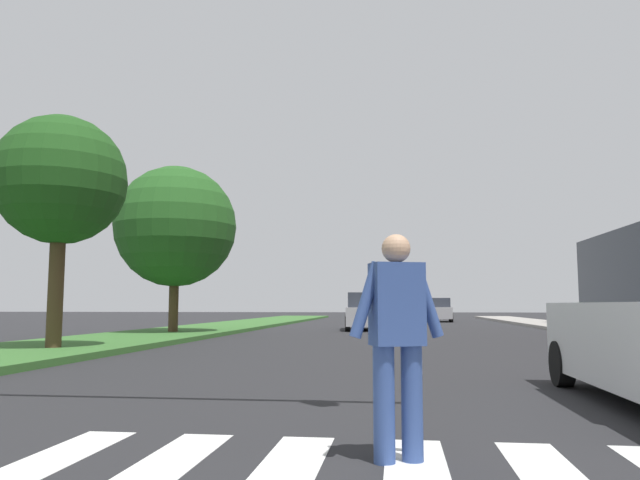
# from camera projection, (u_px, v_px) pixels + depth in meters

# --- Properties ---
(ground_plane) EXTENTS (140.00, 140.00, 0.00)m
(ground_plane) POSITION_uv_depth(u_px,v_px,m) (391.00, 332.00, 26.58)
(ground_plane) COLOR #262628
(crosswalk) EXTENTS (4.95, 2.20, 0.01)m
(crosswalk) POSITION_uv_depth(u_px,v_px,m) (351.00, 473.00, 4.21)
(crosswalk) COLOR silver
(crosswalk) RESTS_ON ground_plane
(median_strip) EXTENTS (4.23, 64.00, 0.15)m
(median_strip) POSITION_uv_depth(u_px,v_px,m) (192.00, 331.00, 25.64)
(median_strip) COLOR #386B2D
(median_strip) RESTS_ON ground_plane
(tree_mid) EXTENTS (3.15, 3.15, 5.61)m
(tree_mid) POSITION_uv_depth(u_px,v_px,m) (61.00, 181.00, 14.94)
(tree_mid) COLOR #4C3823
(tree_mid) RESTS_ON median_strip
(tree_far) EXTENTS (4.62, 4.62, 6.31)m
(tree_far) POSITION_uv_depth(u_px,v_px,m) (176.00, 227.00, 23.53)
(tree_far) COLOR #4C3823
(tree_far) RESTS_ON median_strip
(sidewalk_right) EXTENTS (3.00, 64.00, 0.15)m
(sidewalk_right) POSITION_uv_depth(u_px,v_px,m) (617.00, 333.00, 23.53)
(sidewalk_right) COLOR #9E9991
(sidewalk_right) RESTS_ON ground_plane
(pedestrian_performer) EXTENTS (0.73, 0.36, 1.69)m
(pedestrian_performer) POSITION_uv_depth(u_px,v_px,m) (397.00, 334.00, 4.60)
(pedestrian_performer) COLOR #334C8C
(pedestrian_performer) RESTS_ON ground_plane
(sedan_midblock) EXTENTS (2.16, 4.61, 1.71)m
(sedan_midblock) POSITION_uv_depth(u_px,v_px,m) (365.00, 313.00, 28.32)
(sedan_midblock) COLOR #B7B7BC
(sedan_midblock) RESTS_ON ground_plane
(sedan_distant) EXTENTS (2.03, 4.23, 1.63)m
(sedan_distant) POSITION_uv_depth(u_px,v_px,m) (439.00, 311.00, 42.46)
(sedan_distant) COLOR #B7B7BC
(sedan_distant) RESTS_ON ground_plane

